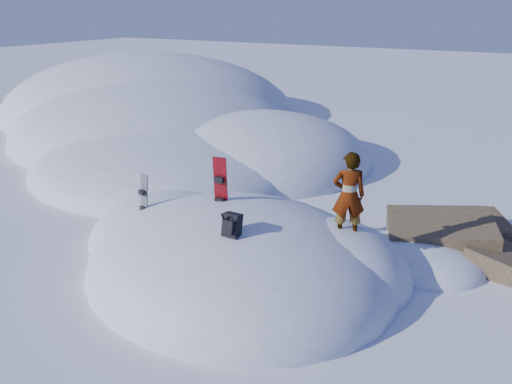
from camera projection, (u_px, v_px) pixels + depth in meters
The scene contains 9 objects.
ground at pixel (238, 272), 10.97m from camera, with size 120.00×120.00×0.00m, color white.
snow_mound at pixel (237, 266), 11.24m from camera, with size 8.00×6.00×3.00m.
snow_ridge at pixel (160, 128), 23.80m from camera, with size 21.50×18.50×6.40m.
rock_outcrop at pixel (440, 255), 11.68m from camera, with size 4.68×4.41×1.68m.
snowboard_red at pixel (221, 192), 10.98m from camera, with size 0.32×0.22×1.66m.
snowboard_dark at pixel (144, 202), 11.66m from camera, with size 0.28×0.23×1.36m.
backpack at pixel (231, 225), 9.44m from camera, with size 0.33×0.38×0.54m.
gear_pile at pixel (108, 253), 11.62m from camera, with size 0.78×0.68×0.20m.
person at pixel (349, 195), 9.97m from camera, with size 0.66×0.43×1.81m, color slate.
Camera 1 is at (5.12, -8.17, 5.54)m, focal length 35.00 mm.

